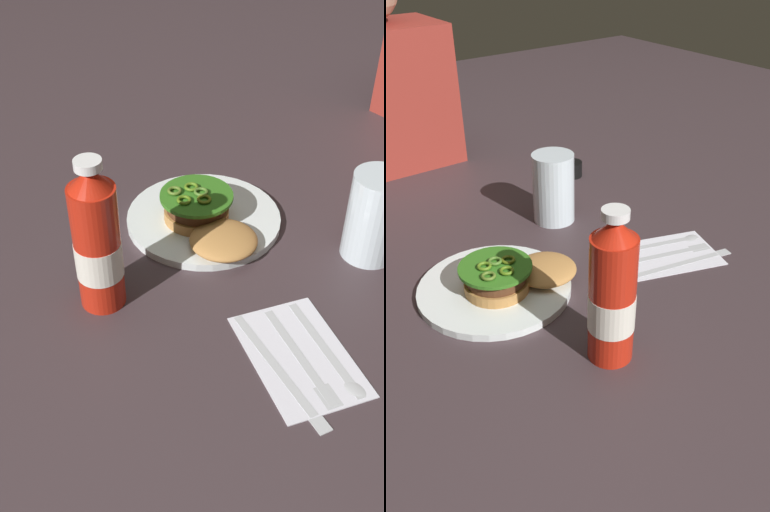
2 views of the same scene
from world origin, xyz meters
The scene contains 10 objects.
ground_plane centered at (0.00, 0.00, 0.00)m, with size 3.00×3.00×0.00m, color #3B2E31.
dinner_plate centered at (-0.12, -0.03, 0.01)m, with size 0.25×0.25×0.01m, color white.
burger_sandwich centered at (-0.09, -0.05, 0.03)m, with size 0.19×0.13×0.05m.
ketchup_bottle centered at (-0.07, -0.26, 0.10)m, with size 0.06×0.06×0.23m.
water_glass centered at (0.10, 0.12, 0.07)m, with size 0.08×0.08×0.14m, color silver.
condiment_cup centered at (0.26, 0.27, 0.02)m, with size 0.05×0.05×0.03m, color black.
napkin centered at (0.18, -0.12, 0.00)m, with size 0.19×0.12×0.00m, color white.
butter_knife centered at (0.19, -0.16, 0.00)m, with size 0.21×0.06×0.00m.
fork_utensil centered at (0.20, -0.12, 0.00)m, with size 0.17×0.07×0.00m.
spoon_utensil centered at (0.22, -0.09, 0.00)m, with size 0.18×0.07×0.00m.
Camera 2 is at (-0.45, -0.68, 0.53)m, focal length 38.00 mm.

